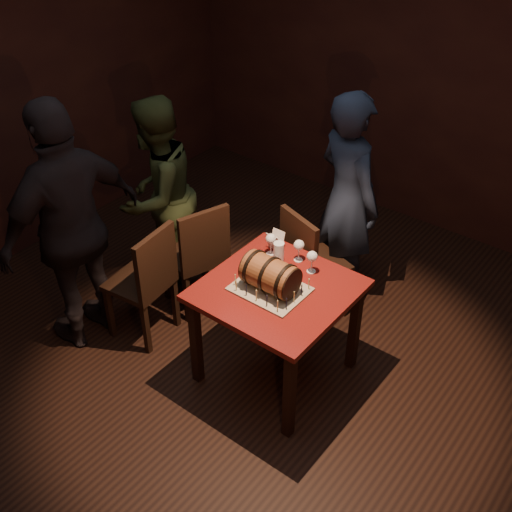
# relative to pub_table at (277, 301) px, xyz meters

# --- Properties ---
(room_shell) EXTENTS (5.04, 5.04, 2.80)m
(room_shell) POSITION_rel_pub_table_xyz_m (-0.15, -0.08, 0.76)
(room_shell) COLOR black
(room_shell) RESTS_ON ground
(pub_table) EXTENTS (0.90, 0.90, 0.75)m
(pub_table) POSITION_rel_pub_table_xyz_m (0.00, 0.00, 0.00)
(pub_table) COLOR #540E0E
(pub_table) RESTS_ON ground
(cake_board) EXTENTS (0.45, 0.35, 0.01)m
(cake_board) POSITION_rel_pub_table_xyz_m (-0.03, -0.04, 0.12)
(cake_board) COLOR gray
(cake_board) RESTS_ON pub_table
(barrel_cake) EXTENTS (0.39, 0.23, 0.23)m
(barrel_cake) POSITION_rel_pub_table_xyz_m (-0.03, -0.04, 0.23)
(barrel_cake) COLOR brown
(barrel_cake) RESTS_ON cake_board
(birthday_candles) EXTENTS (0.40, 0.30, 0.09)m
(birthday_candles) POSITION_rel_pub_table_xyz_m (-0.03, -0.04, 0.16)
(birthday_candles) COLOR #F4E692
(birthday_candles) RESTS_ON cake_board
(wine_glass_left) EXTENTS (0.07, 0.07, 0.16)m
(wine_glass_left) POSITION_rel_pub_table_xyz_m (-0.25, 0.27, 0.23)
(wine_glass_left) COLOR silver
(wine_glass_left) RESTS_ON pub_table
(wine_glass_mid) EXTENTS (0.07, 0.07, 0.16)m
(wine_glass_mid) POSITION_rel_pub_table_xyz_m (-0.06, 0.32, 0.23)
(wine_glass_mid) COLOR silver
(wine_glass_mid) RESTS_ON pub_table
(wine_glass_right) EXTENTS (0.07, 0.07, 0.16)m
(wine_glass_right) POSITION_rel_pub_table_xyz_m (0.07, 0.27, 0.23)
(wine_glass_right) COLOR silver
(wine_glass_right) RESTS_ON pub_table
(pint_of_ale) EXTENTS (0.07, 0.07, 0.15)m
(pint_of_ale) POSITION_rel_pub_table_xyz_m (-0.16, 0.23, 0.18)
(pint_of_ale) COLOR silver
(pint_of_ale) RESTS_ON pub_table
(menu_card) EXTENTS (0.10, 0.05, 0.13)m
(menu_card) POSITION_rel_pub_table_xyz_m (-0.27, 0.34, 0.17)
(menu_card) COLOR white
(menu_card) RESTS_ON pub_table
(chair_back) EXTENTS (0.51, 0.51, 0.93)m
(chair_back) POSITION_rel_pub_table_xyz_m (-0.18, 0.63, -0.12)
(chair_back) COLOR black
(chair_back) RESTS_ON ground
(chair_left_rear) EXTENTS (0.51, 0.51, 0.93)m
(chair_left_rear) POSITION_rel_pub_table_xyz_m (-0.87, 0.21, -0.12)
(chair_left_rear) COLOR black
(chair_left_rear) RESTS_ON ground
(chair_left_front) EXTENTS (0.44, 0.44, 0.93)m
(chair_left_front) POSITION_rel_pub_table_xyz_m (-0.95, -0.25, -0.12)
(chair_left_front) COLOR black
(chair_left_front) RESTS_ON ground
(person_back) EXTENTS (0.72, 0.61, 1.69)m
(person_back) POSITION_rel_pub_table_xyz_m (-0.14, 1.05, 0.21)
(person_back) COLOR #1B2437
(person_back) RESTS_ON ground
(person_left_rear) EXTENTS (0.70, 0.84, 1.56)m
(person_left_rear) POSITION_rel_pub_table_xyz_m (-1.38, 0.31, 0.14)
(person_left_rear) COLOR #364020
(person_left_rear) RESTS_ON ground
(person_left_front) EXTENTS (0.51, 1.10, 1.84)m
(person_left_front) POSITION_rel_pub_table_xyz_m (-1.34, -0.50, 0.28)
(person_left_front) COLOR black
(person_left_front) RESTS_ON ground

